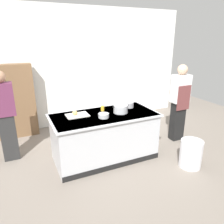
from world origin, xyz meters
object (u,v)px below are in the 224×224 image
trash_bin (191,154)px  person_guest (5,115)px  stock_pot (121,109)px  person_chef (179,101)px  sauce_pan (129,105)px  mixing_bowl (104,116)px  bookshelf (10,102)px  onion (75,113)px  juice_cup (103,108)px

trash_bin → person_guest: bearing=150.5°
stock_pot → person_chef: 1.51m
stock_pot → person_guest: size_ratio=0.20×
sauce_pan → trash_bin: bearing=-59.4°
trash_bin → person_guest: 3.47m
mixing_bowl → bookshelf: bearing=127.9°
onion → sauce_pan: bearing=1.7°
stock_pot → mixing_bowl: stock_pot is taller
person_guest → juice_cup: bearing=90.2°
onion → person_guest: bearing=153.3°
sauce_pan → person_guest: (-2.30, 0.55, -0.04)m
stock_pot → trash_bin: 1.52m
sauce_pan → trash_bin: (0.67, -1.13, -0.70)m
stock_pot → bookshelf: bookshelf is taller
sauce_pan → person_chef: 1.21m
onion → stock_pot: size_ratio=0.27×
trash_bin → bookshelf: bookshelf is taller
onion → mixing_bowl: onion is taller
sauce_pan → juice_cup: size_ratio=2.44×
person_chef → person_guest: 3.56m
sauce_pan → person_guest: 2.36m
trash_bin → sauce_pan: bearing=120.6°
mixing_bowl → sauce_pan: bearing=24.8°
onion → person_guest: size_ratio=0.05×
mixing_bowl → person_guest: person_guest is taller
juice_cup → trash_bin: juice_cup is taller
person_chef → person_guest: (-3.49, 0.68, -0.00)m
mixing_bowl → person_guest: (-1.59, 0.87, -0.03)m
juice_cup → person_guest: size_ratio=0.06×
person_chef → mixing_bowl: bearing=81.7°
stock_pot → bookshelf: size_ratio=0.20×
onion → juice_cup: onion is taller
onion → stock_pot: (0.84, -0.18, 0.01)m
mixing_bowl → juice_cup: (0.12, 0.35, 0.01)m
stock_pot → person_guest: bearing=159.1°
onion → mixing_bowl: 0.53m
onion → stock_pot: 0.86m
onion → person_chef: person_chef is taller
mixing_bowl → bookshelf: (-1.51, 1.94, -0.09)m
trash_bin → bookshelf: size_ratio=0.30×
stock_pot → onion: bearing=167.9°
onion → person_chef: (2.34, -0.10, -0.05)m
trash_bin → person_guest: person_guest is taller
trash_bin → mixing_bowl: bearing=149.6°
juice_cup → onion: bearing=-174.3°
juice_cup → trash_bin: 1.83m
onion → trash_bin: (1.81, -1.10, -0.71)m
onion → juice_cup: (0.57, 0.06, -0.01)m
person_chef → person_guest: size_ratio=1.00×
mixing_bowl → trash_bin: 1.73m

